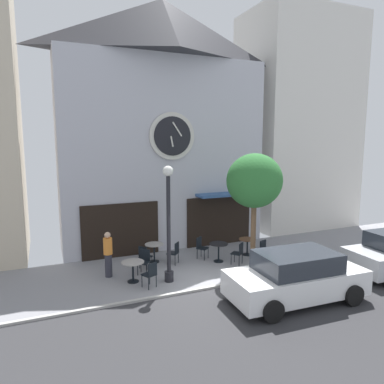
# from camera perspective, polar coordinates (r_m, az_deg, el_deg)

# --- Properties ---
(ground_plane) EXTENTS (27.63, 10.50, 0.13)m
(ground_plane) POSITION_cam_1_polar(r_m,az_deg,el_deg) (11.87, 5.99, -16.40)
(ground_plane) COLOR gray
(clock_building) EXTENTS (9.36, 3.43, 11.08)m
(clock_building) POSITION_cam_1_polar(r_m,az_deg,el_deg) (16.59, -4.59, 11.13)
(clock_building) COLOR #B2B2BC
(clock_building) RESTS_ON ground_plane
(neighbor_building_right) EXTENTS (6.13, 4.22, 11.82)m
(neighbor_building_right) POSITION_cam_1_polar(r_m,az_deg,el_deg) (21.63, 16.52, 10.63)
(neighbor_building_right) COLOR silver
(neighbor_building_right) RESTS_ON ground_plane
(street_lamp) EXTENTS (0.36, 0.36, 4.09)m
(street_lamp) POSITION_cam_1_polar(r_m,az_deg,el_deg) (12.26, -3.80, -5.16)
(street_lamp) COLOR black
(street_lamp) RESTS_ON ground_plane
(street_tree) EXTENTS (2.15, 1.94, 4.46)m
(street_tree) POSITION_cam_1_polar(r_m,az_deg,el_deg) (13.39, 10.06, 1.70)
(street_tree) COLOR brown
(street_tree) RESTS_ON ground_plane
(cafe_table_leftmost) EXTENTS (0.80, 0.80, 0.73)m
(cafe_table_leftmost) POSITION_cam_1_polar(r_m,az_deg,el_deg) (12.79, -9.53, -11.82)
(cafe_table_leftmost) COLOR black
(cafe_table_leftmost) RESTS_ON ground_plane
(cafe_table_center_right) EXTENTS (0.76, 0.76, 0.76)m
(cafe_table_center_right) POSITION_cam_1_polar(r_m,az_deg,el_deg) (14.64, -6.12, -9.10)
(cafe_table_center_right) COLOR black
(cafe_table_center_right) RESTS_ON ground_plane
(cafe_table_near_curb) EXTENTS (0.76, 0.76, 0.77)m
(cafe_table_near_curb) POSITION_cam_1_polar(r_m,az_deg,el_deg) (14.64, 4.32, -9.04)
(cafe_table_near_curb) COLOR black
(cafe_table_near_curb) RESTS_ON ground_plane
(cafe_table_center_left) EXTENTS (0.73, 0.73, 0.72)m
(cafe_table_center_left) POSITION_cam_1_polar(r_m,az_deg,el_deg) (15.60, 8.92, -8.19)
(cafe_table_center_left) COLOR black
(cafe_table_center_left) RESTS_ON ground_plane
(cafe_chair_curbside) EXTENTS (0.56, 0.56, 0.90)m
(cafe_chair_curbside) POSITION_cam_1_polar(r_m,az_deg,el_deg) (14.40, 7.56, -9.53)
(cafe_chair_curbside) COLOR black
(cafe_chair_curbside) RESTS_ON ground_plane
(cafe_chair_under_awning) EXTENTS (0.53, 0.53, 0.90)m
(cafe_chair_under_awning) POSITION_cam_1_polar(r_m,az_deg,el_deg) (12.23, -6.70, -12.83)
(cafe_chair_under_awning) COLOR black
(cafe_chair_under_awning) RESTS_ON ground_plane
(cafe_chair_facing_wall) EXTENTS (0.56, 0.56, 0.90)m
(cafe_chair_facing_wall) POSITION_cam_1_polar(r_m,az_deg,el_deg) (15.01, 1.46, -8.71)
(cafe_chair_facing_wall) COLOR black
(cafe_chair_facing_wall) RESTS_ON ground_plane
(cafe_chair_by_entrance) EXTENTS (0.56, 0.56, 0.90)m
(cafe_chair_by_entrance) POSITION_cam_1_polar(r_m,az_deg,el_deg) (13.51, -7.71, -10.77)
(cafe_chair_by_entrance) COLOR black
(cafe_chair_by_entrance) RESTS_ON ground_plane
(cafe_chair_mid_row) EXTENTS (0.51, 0.51, 0.90)m
(cafe_chair_mid_row) POSITION_cam_1_polar(r_m,az_deg,el_deg) (14.96, 11.05, -8.93)
(cafe_chair_mid_row) COLOR black
(cafe_chair_mid_row) RESTS_ON ground_plane
(cafe_chair_facing_street) EXTENTS (0.57, 0.57, 0.90)m
(cafe_chair_facing_street) POSITION_cam_1_polar(r_m,az_deg,el_deg) (14.34, -2.82, -9.54)
(cafe_chair_facing_street) COLOR black
(cafe_chair_facing_street) RESTS_ON ground_plane
(cafe_chair_left_end) EXTENTS (0.56, 0.56, 0.90)m
(cafe_chair_left_end) POSITION_cam_1_polar(r_m,az_deg,el_deg) (13.98, -7.69, -10.09)
(cafe_chair_left_end) COLOR black
(cafe_chair_left_end) RESTS_ON ground_plane
(pedestrian_orange) EXTENTS (0.42, 0.42, 1.67)m
(pedestrian_orange) POSITION_cam_1_polar(r_m,az_deg,el_deg) (13.33, -13.39, -9.68)
(pedestrian_orange) COLOR #2D2D38
(pedestrian_orange) RESTS_ON ground_plane
(parked_car_white) EXTENTS (4.37, 2.16, 1.55)m
(parked_car_white) POSITION_cam_1_polar(r_m,az_deg,el_deg) (11.66, 16.45, -12.99)
(parked_car_white) COLOR white
(parked_car_white) RESTS_ON ground_plane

